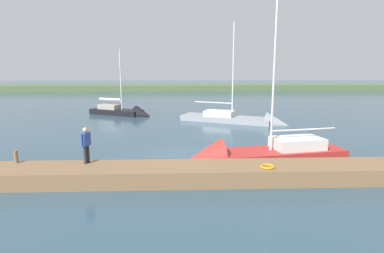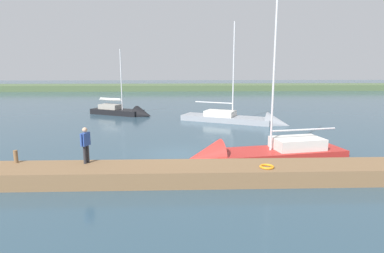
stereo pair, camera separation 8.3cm
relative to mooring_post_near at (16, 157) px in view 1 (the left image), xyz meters
name	(u,v)px [view 1 (the left image)]	position (x,y,z in m)	size (l,w,h in m)	color
ground_plane	(181,155)	(-7.86, -3.82, -1.07)	(200.00, 200.00, 0.00)	#2D4756
far_shoreline	(179,90)	(-7.86, -56.24, -1.07)	(180.00, 8.00, 2.40)	#4C603D
dock_pier	(181,174)	(-7.86, 0.77, -0.68)	(20.68, 2.19, 0.76)	brown
mooring_post_near	(16,157)	(0.00, 0.00, 0.00)	(0.19, 0.19, 0.61)	brown
life_ring_buoy	(267,167)	(-11.78, 1.21, -0.25)	(0.66, 0.66, 0.10)	orange
sailboat_inner_slip	(241,121)	(-13.65, -14.85, -0.96)	(10.22, 6.52, 10.37)	gray
sailboat_outer_mooring	(251,155)	(-12.01, -3.10, -0.93)	(9.93, 4.07, 11.88)	#B22823
sailboat_mid_channel	(125,113)	(-1.86, -20.08, -0.85)	(7.40, 5.00, 7.87)	black
person_on_dock	(86,143)	(-3.39, 0.18, 0.70)	(0.39, 0.61, 1.73)	#28282D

